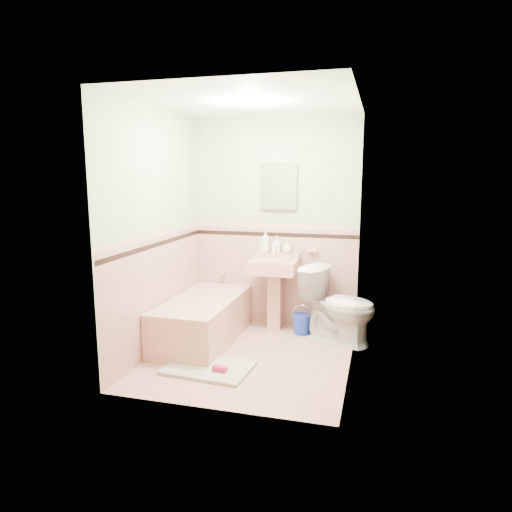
% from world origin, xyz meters
% --- Properties ---
extents(floor, '(2.20, 2.20, 0.00)m').
position_xyz_m(floor, '(0.00, 0.00, 0.00)').
color(floor, tan).
rests_on(floor, ground).
extents(ceiling, '(2.20, 2.20, 0.00)m').
position_xyz_m(ceiling, '(0.00, 0.00, 2.50)').
color(ceiling, white).
rests_on(ceiling, ground).
extents(wall_back, '(2.50, 0.00, 2.50)m').
position_xyz_m(wall_back, '(0.00, 1.10, 1.25)').
color(wall_back, beige).
rests_on(wall_back, ground).
extents(wall_front, '(2.50, 0.00, 2.50)m').
position_xyz_m(wall_front, '(0.00, -1.10, 1.25)').
color(wall_front, beige).
rests_on(wall_front, ground).
extents(wall_left, '(0.00, 2.50, 2.50)m').
position_xyz_m(wall_left, '(-1.00, 0.00, 1.25)').
color(wall_left, beige).
rests_on(wall_left, ground).
extents(wall_right, '(0.00, 2.50, 2.50)m').
position_xyz_m(wall_right, '(1.00, 0.00, 1.25)').
color(wall_right, beige).
rests_on(wall_right, ground).
extents(wainscot_back, '(2.00, 0.00, 2.00)m').
position_xyz_m(wainscot_back, '(0.00, 1.09, 0.60)').
color(wainscot_back, tan).
rests_on(wainscot_back, ground).
extents(wainscot_front, '(2.00, 0.00, 2.00)m').
position_xyz_m(wainscot_front, '(0.00, -1.09, 0.60)').
color(wainscot_front, tan).
rests_on(wainscot_front, ground).
extents(wainscot_left, '(0.00, 2.20, 2.20)m').
position_xyz_m(wainscot_left, '(-0.99, 0.00, 0.60)').
color(wainscot_left, tan).
rests_on(wainscot_left, ground).
extents(wainscot_right, '(0.00, 2.20, 2.20)m').
position_xyz_m(wainscot_right, '(0.99, 0.00, 0.60)').
color(wainscot_right, tan).
rests_on(wainscot_right, ground).
extents(accent_back, '(2.00, 0.00, 2.00)m').
position_xyz_m(accent_back, '(0.00, 1.08, 1.12)').
color(accent_back, black).
rests_on(accent_back, ground).
extents(accent_front, '(2.00, 0.00, 2.00)m').
position_xyz_m(accent_front, '(0.00, -1.08, 1.12)').
color(accent_front, black).
rests_on(accent_front, ground).
extents(accent_left, '(0.00, 2.20, 2.20)m').
position_xyz_m(accent_left, '(-0.98, 0.00, 1.12)').
color(accent_left, black).
rests_on(accent_left, ground).
extents(accent_right, '(0.00, 2.20, 2.20)m').
position_xyz_m(accent_right, '(0.98, 0.00, 1.12)').
color(accent_right, black).
rests_on(accent_right, ground).
extents(cap_back, '(2.00, 0.00, 2.00)m').
position_xyz_m(cap_back, '(0.00, 1.08, 1.22)').
color(cap_back, tan).
rests_on(cap_back, ground).
extents(cap_front, '(2.00, 0.00, 2.00)m').
position_xyz_m(cap_front, '(0.00, -1.08, 1.22)').
color(cap_front, tan).
rests_on(cap_front, ground).
extents(cap_left, '(0.00, 2.20, 2.20)m').
position_xyz_m(cap_left, '(-0.98, 0.00, 1.22)').
color(cap_left, tan).
rests_on(cap_left, ground).
extents(cap_right, '(0.00, 2.20, 2.20)m').
position_xyz_m(cap_right, '(0.98, 0.00, 1.22)').
color(cap_right, tan).
rests_on(cap_right, ground).
extents(bathtub, '(0.70, 1.50, 0.45)m').
position_xyz_m(bathtub, '(-0.63, 0.33, 0.23)').
color(bathtub, tan).
rests_on(bathtub, floor).
extents(tub_faucet, '(0.04, 0.12, 0.04)m').
position_xyz_m(tub_faucet, '(-0.63, 1.05, 0.63)').
color(tub_faucet, silver).
rests_on(tub_faucet, wall_back).
extents(sink, '(0.54, 0.48, 0.85)m').
position_xyz_m(sink, '(0.05, 0.86, 0.43)').
color(sink, tan).
rests_on(sink, floor).
extents(sink_faucet, '(0.02, 0.02, 0.10)m').
position_xyz_m(sink_faucet, '(0.05, 1.00, 0.95)').
color(sink_faucet, silver).
rests_on(sink_faucet, sink).
extents(medicine_cabinet, '(0.44, 0.04, 0.55)m').
position_xyz_m(medicine_cabinet, '(0.05, 1.07, 1.70)').
color(medicine_cabinet, white).
rests_on(medicine_cabinet, wall_back).
extents(soap_dish, '(0.11, 0.06, 0.04)m').
position_xyz_m(soap_dish, '(0.47, 1.06, 0.95)').
color(soap_dish, tan).
rests_on(soap_dish, wall_back).
extents(soap_bottle_left, '(0.13, 0.13, 0.26)m').
position_xyz_m(soap_bottle_left, '(-0.10, 1.04, 1.04)').
color(soap_bottle_left, '#B2B2B2').
rests_on(soap_bottle_left, sink).
extents(soap_bottle_mid, '(0.10, 0.10, 0.20)m').
position_xyz_m(soap_bottle_mid, '(0.04, 1.04, 1.01)').
color(soap_bottle_mid, '#B2B2B2').
rests_on(soap_bottle_mid, sink).
extents(soap_bottle_right, '(0.12, 0.12, 0.14)m').
position_xyz_m(soap_bottle_right, '(0.17, 1.04, 0.98)').
color(soap_bottle_right, '#B2B2B2').
rests_on(soap_bottle_right, sink).
extents(tube, '(0.04, 0.04, 0.12)m').
position_xyz_m(tube, '(-0.14, 1.04, 0.97)').
color(tube, white).
rests_on(tube, sink).
extents(toilet, '(0.93, 0.73, 0.83)m').
position_xyz_m(toilet, '(0.83, 0.68, 0.41)').
color(toilet, white).
rests_on(toilet, floor).
extents(bucket, '(0.24, 0.24, 0.23)m').
position_xyz_m(bucket, '(0.40, 0.82, 0.11)').
color(bucket, '#1730B4').
rests_on(bucket, floor).
extents(bath_mat, '(0.84, 0.59, 0.03)m').
position_xyz_m(bath_mat, '(-0.29, -0.41, 0.02)').
color(bath_mat, gray).
rests_on(bath_mat, floor).
extents(shoe, '(0.14, 0.08, 0.05)m').
position_xyz_m(shoe, '(-0.15, -0.49, 0.06)').
color(shoe, '#BF1E59').
rests_on(shoe, bath_mat).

